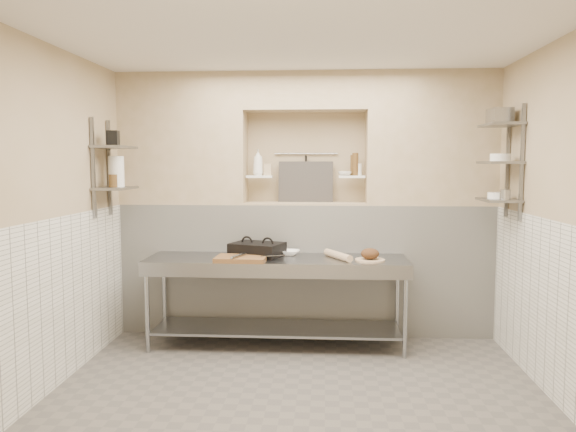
# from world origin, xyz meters

# --- Properties ---
(floor) EXTENTS (4.00, 3.90, 0.10)m
(floor) POSITION_xyz_m (0.00, 0.00, -0.05)
(floor) COLOR #5F5954
(floor) RESTS_ON ground
(ceiling) EXTENTS (4.00, 3.90, 0.10)m
(ceiling) POSITION_xyz_m (0.00, 0.00, 2.85)
(ceiling) COLOR silver
(ceiling) RESTS_ON ground
(wall_left) EXTENTS (0.10, 3.90, 2.80)m
(wall_left) POSITION_xyz_m (-2.05, 0.00, 1.40)
(wall_left) COLOR tan
(wall_left) RESTS_ON ground
(wall_right) EXTENTS (0.10, 3.90, 2.80)m
(wall_right) POSITION_xyz_m (2.05, 0.00, 1.40)
(wall_right) COLOR tan
(wall_right) RESTS_ON ground
(wall_back) EXTENTS (4.00, 0.10, 2.80)m
(wall_back) POSITION_xyz_m (0.00, 2.00, 1.40)
(wall_back) COLOR tan
(wall_back) RESTS_ON ground
(wall_front) EXTENTS (4.00, 0.10, 2.80)m
(wall_front) POSITION_xyz_m (0.00, -2.00, 1.40)
(wall_front) COLOR tan
(wall_front) RESTS_ON ground
(backwall_lower) EXTENTS (4.00, 0.40, 1.40)m
(backwall_lower) POSITION_xyz_m (0.00, 1.75, 0.70)
(backwall_lower) COLOR white
(backwall_lower) RESTS_ON floor
(alcove_sill) EXTENTS (1.30, 0.40, 0.02)m
(alcove_sill) POSITION_xyz_m (0.00, 1.75, 1.41)
(alcove_sill) COLOR tan
(alcove_sill) RESTS_ON backwall_lower
(backwall_pillar_left) EXTENTS (1.35, 0.40, 1.40)m
(backwall_pillar_left) POSITION_xyz_m (-1.33, 1.75, 2.10)
(backwall_pillar_left) COLOR tan
(backwall_pillar_left) RESTS_ON backwall_lower
(backwall_pillar_right) EXTENTS (1.35, 0.40, 1.40)m
(backwall_pillar_right) POSITION_xyz_m (1.33, 1.75, 2.10)
(backwall_pillar_right) COLOR tan
(backwall_pillar_right) RESTS_ON backwall_lower
(backwall_header) EXTENTS (1.30, 0.40, 0.40)m
(backwall_header) POSITION_xyz_m (0.00, 1.75, 2.60)
(backwall_header) COLOR tan
(backwall_header) RESTS_ON backwall_lower
(wainscot_left) EXTENTS (0.02, 3.90, 1.40)m
(wainscot_left) POSITION_xyz_m (-1.99, 0.00, 0.70)
(wainscot_left) COLOR white
(wainscot_left) RESTS_ON floor
(wainscot_right) EXTENTS (0.02, 3.90, 1.40)m
(wainscot_right) POSITION_xyz_m (1.99, 0.00, 0.70)
(wainscot_right) COLOR white
(wainscot_right) RESTS_ON floor
(alcove_shelf_left) EXTENTS (0.28, 0.16, 0.02)m
(alcove_shelf_left) POSITION_xyz_m (-0.50, 1.75, 1.70)
(alcove_shelf_left) COLOR white
(alcove_shelf_left) RESTS_ON backwall_lower
(alcove_shelf_right) EXTENTS (0.28, 0.16, 0.02)m
(alcove_shelf_right) POSITION_xyz_m (0.50, 1.75, 1.70)
(alcove_shelf_right) COLOR white
(alcove_shelf_right) RESTS_ON backwall_lower
(utensil_rail) EXTENTS (0.70, 0.02, 0.02)m
(utensil_rail) POSITION_xyz_m (0.00, 1.92, 1.95)
(utensil_rail) COLOR gray
(utensil_rail) RESTS_ON wall_back
(hanging_steel) EXTENTS (0.02, 0.02, 0.30)m
(hanging_steel) POSITION_xyz_m (0.00, 1.90, 1.78)
(hanging_steel) COLOR black
(hanging_steel) RESTS_ON utensil_rail
(splash_panel) EXTENTS (0.60, 0.08, 0.45)m
(splash_panel) POSITION_xyz_m (0.00, 1.85, 1.64)
(splash_panel) COLOR #383330
(splash_panel) RESTS_ON alcove_sill
(shelf_rail_left_a) EXTENTS (0.03, 0.03, 0.95)m
(shelf_rail_left_a) POSITION_xyz_m (-1.98, 1.25, 1.80)
(shelf_rail_left_a) COLOR slate
(shelf_rail_left_a) RESTS_ON wall_left
(shelf_rail_left_b) EXTENTS (0.03, 0.03, 0.95)m
(shelf_rail_left_b) POSITION_xyz_m (-1.98, 0.85, 1.80)
(shelf_rail_left_b) COLOR slate
(shelf_rail_left_b) RESTS_ON wall_left
(wall_shelf_left_lower) EXTENTS (0.30, 0.50, 0.02)m
(wall_shelf_left_lower) POSITION_xyz_m (-1.84, 1.05, 1.60)
(wall_shelf_left_lower) COLOR slate
(wall_shelf_left_lower) RESTS_ON wall_left
(wall_shelf_left_upper) EXTENTS (0.30, 0.50, 0.03)m
(wall_shelf_left_upper) POSITION_xyz_m (-1.84, 1.05, 2.00)
(wall_shelf_left_upper) COLOR slate
(wall_shelf_left_upper) RESTS_ON wall_left
(shelf_rail_right_a) EXTENTS (0.03, 0.03, 1.05)m
(shelf_rail_right_a) POSITION_xyz_m (1.98, 1.25, 1.85)
(shelf_rail_right_a) COLOR slate
(shelf_rail_right_a) RESTS_ON wall_right
(shelf_rail_right_b) EXTENTS (0.03, 0.03, 1.05)m
(shelf_rail_right_b) POSITION_xyz_m (1.98, 0.85, 1.85)
(shelf_rail_right_b) COLOR slate
(shelf_rail_right_b) RESTS_ON wall_right
(wall_shelf_right_lower) EXTENTS (0.30, 0.50, 0.02)m
(wall_shelf_right_lower) POSITION_xyz_m (1.84, 1.05, 1.50)
(wall_shelf_right_lower) COLOR slate
(wall_shelf_right_lower) RESTS_ON wall_right
(wall_shelf_right_mid) EXTENTS (0.30, 0.50, 0.02)m
(wall_shelf_right_mid) POSITION_xyz_m (1.84, 1.05, 1.85)
(wall_shelf_right_mid) COLOR slate
(wall_shelf_right_mid) RESTS_ON wall_right
(wall_shelf_right_upper) EXTENTS (0.30, 0.50, 0.03)m
(wall_shelf_right_upper) POSITION_xyz_m (1.84, 1.05, 2.20)
(wall_shelf_right_upper) COLOR slate
(wall_shelf_right_upper) RESTS_ON wall_right
(prep_table) EXTENTS (2.60, 0.70, 0.90)m
(prep_table) POSITION_xyz_m (-0.27, 1.18, 0.64)
(prep_table) COLOR gray
(prep_table) RESTS_ON floor
(panini_press) EXTENTS (0.59, 0.51, 0.14)m
(panini_press) POSITION_xyz_m (-0.47, 1.29, 0.97)
(panini_press) COLOR black
(panini_press) RESTS_ON prep_table
(cutting_board) EXTENTS (0.50, 0.36, 0.04)m
(cutting_board) POSITION_xyz_m (-0.60, 1.00, 0.92)
(cutting_board) COLOR brown
(cutting_board) RESTS_ON prep_table
(knife_blade) EXTENTS (0.24, 0.11, 0.01)m
(knife_blade) POSITION_xyz_m (-0.29, 1.05, 0.95)
(knife_blade) COLOR gray
(knife_blade) RESTS_ON cutting_board
(tongs) EXTENTS (0.12, 0.28, 0.03)m
(tongs) POSITION_xyz_m (-0.61, 0.97, 0.96)
(tongs) COLOR gray
(tongs) RESTS_ON cutting_board
(mixing_bowl) EXTENTS (0.23, 0.23, 0.05)m
(mixing_bowl) POSITION_xyz_m (-0.15, 1.37, 0.93)
(mixing_bowl) COLOR white
(mixing_bowl) RESTS_ON prep_table
(rolling_pin) EXTENTS (0.28, 0.45, 0.07)m
(rolling_pin) POSITION_xyz_m (0.34, 1.18, 0.94)
(rolling_pin) COLOR #D2B487
(rolling_pin) RESTS_ON prep_table
(bread_board) EXTENTS (0.29, 0.29, 0.02)m
(bread_board) POSITION_xyz_m (0.65, 1.09, 0.91)
(bread_board) COLOR #D2B487
(bread_board) RESTS_ON prep_table
(bread_loaf) EXTENTS (0.18, 0.18, 0.11)m
(bread_loaf) POSITION_xyz_m (0.65, 1.09, 0.97)
(bread_loaf) COLOR #4C2D19
(bread_loaf) RESTS_ON bread_board
(bottle_soap) EXTENTS (0.13, 0.13, 0.28)m
(bottle_soap) POSITION_xyz_m (-0.51, 1.73, 1.85)
(bottle_soap) COLOR white
(bottle_soap) RESTS_ON alcove_shelf_left
(jar_alcove) EXTENTS (0.08, 0.08, 0.12)m
(jar_alcove) POSITION_xyz_m (-0.41, 1.75, 1.77)
(jar_alcove) COLOR tan
(jar_alcove) RESTS_ON alcove_shelf_left
(bowl_alcove) EXTENTS (0.17, 0.17, 0.04)m
(bowl_alcove) POSITION_xyz_m (0.42, 1.72, 1.73)
(bowl_alcove) COLOR white
(bowl_alcove) RESTS_ON alcove_shelf_right
(condiment_a) EXTENTS (0.07, 0.07, 0.24)m
(condiment_a) POSITION_xyz_m (0.54, 1.75, 1.83)
(condiment_a) COLOR #50371A
(condiment_a) RESTS_ON alcove_shelf_right
(condiment_b) EXTENTS (0.06, 0.06, 0.22)m
(condiment_b) POSITION_xyz_m (0.51, 1.78, 1.82)
(condiment_b) COLOR #50371A
(condiment_b) RESTS_ON alcove_shelf_right
(condiment_c) EXTENTS (0.08, 0.08, 0.13)m
(condiment_c) POSITION_xyz_m (0.57, 1.78, 1.78)
(condiment_c) COLOR white
(condiment_c) RESTS_ON alcove_shelf_right
(jug_left) EXTENTS (0.15, 0.15, 0.30)m
(jug_left) POSITION_xyz_m (-1.84, 1.08, 1.76)
(jug_left) COLOR white
(jug_left) RESTS_ON wall_shelf_left_lower
(jar_left) EXTENTS (0.08, 0.08, 0.12)m
(jar_left) POSITION_xyz_m (-1.84, 0.99, 1.67)
(jar_left) COLOR #50371A
(jar_left) RESTS_ON wall_shelf_left_lower
(box_left_upper) EXTENTS (0.11, 0.11, 0.15)m
(box_left_upper) POSITION_xyz_m (-1.84, 1.02, 2.09)
(box_left_upper) COLOR black
(box_left_upper) RESTS_ON wall_shelf_left_upper
(bowl_right) EXTENTS (0.19, 0.19, 0.06)m
(bowl_right) POSITION_xyz_m (1.84, 1.06, 1.54)
(bowl_right) COLOR white
(bowl_right) RESTS_ON wall_shelf_right_lower
(canister_right) EXTENTS (0.09, 0.09, 0.09)m
(canister_right) POSITION_xyz_m (1.84, 0.86, 1.56)
(canister_right) COLOR gray
(canister_right) RESTS_ON wall_shelf_right_lower
(bowl_right_mid) EXTENTS (0.19, 0.19, 0.07)m
(bowl_right_mid) POSITION_xyz_m (1.84, 1.03, 1.90)
(bowl_right_mid) COLOR white
(bowl_right_mid) RESTS_ON wall_shelf_right_mid
(basket_right) EXTENTS (0.20, 0.24, 0.14)m
(basket_right) POSITION_xyz_m (1.84, 1.09, 2.28)
(basket_right) COLOR gray
(basket_right) RESTS_ON wall_shelf_right_upper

